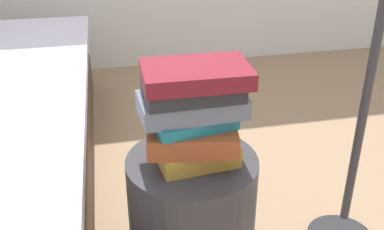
{
  "coord_description": "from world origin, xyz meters",
  "views": [
    {
      "loc": [
        -0.25,
        -1.15,
        1.23
      ],
      "look_at": [
        0.0,
        0.0,
        0.62
      ],
      "focal_mm": 44.87,
      "sensor_mm": 36.0,
      "label": 1
    }
  ],
  "objects_px": {
    "side_table": "(192,223)",
    "book_teal": "(191,119)",
    "book_ochre": "(195,150)",
    "book_charcoal": "(194,89)",
    "book_maroon": "(196,74)",
    "book_rust": "(192,133)",
    "book_slate": "(193,105)"
  },
  "relations": [
    {
      "from": "book_ochre",
      "to": "book_teal",
      "type": "distance_m",
      "value": 0.11
    },
    {
      "from": "book_rust",
      "to": "book_charcoal",
      "type": "distance_m",
      "value": 0.14
    },
    {
      "from": "book_rust",
      "to": "book_maroon",
      "type": "distance_m",
      "value": 0.19
    },
    {
      "from": "book_maroon",
      "to": "book_ochre",
      "type": "bearing_deg",
      "value": 87.32
    },
    {
      "from": "side_table",
      "to": "book_slate",
      "type": "distance_m",
      "value": 0.41
    },
    {
      "from": "book_slate",
      "to": "book_charcoal",
      "type": "height_order",
      "value": "book_charcoal"
    },
    {
      "from": "book_ochre",
      "to": "book_teal",
      "type": "height_order",
      "value": "book_teal"
    },
    {
      "from": "book_slate",
      "to": "book_charcoal",
      "type": "distance_m",
      "value": 0.05
    },
    {
      "from": "book_ochre",
      "to": "book_maroon",
      "type": "relative_size",
      "value": 0.78
    },
    {
      "from": "book_charcoal",
      "to": "book_maroon",
      "type": "relative_size",
      "value": 0.91
    },
    {
      "from": "book_maroon",
      "to": "book_teal",
      "type": "bearing_deg",
      "value": 140.98
    },
    {
      "from": "book_ochre",
      "to": "book_charcoal",
      "type": "distance_m",
      "value": 0.2
    },
    {
      "from": "book_teal",
      "to": "book_maroon",
      "type": "distance_m",
      "value": 0.14
    },
    {
      "from": "book_rust",
      "to": "book_charcoal",
      "type": "bearing_deg",
      "value": -64.15
    },
    {
      "from": "side_table",
      "to": "book_teal",
      "type": "bearing_deg",
      "value": 140.27
    },
    {
      "from": "book_slate",
      "to": "book_teal",
      "type": "bearing_deg",
      "value": 165.49
    },
    {
      "from": "book_maroon",
      "to": "book_rust",
      "type": "bearing_deg",
      "value": 129.73
    },
    {
      "from": "book_teal",
      "to": "book_charcoal",
      "type": "bearing_deg",
      "value": -63.35
    },
    {
      "from": "book_maroon",
      "to": "book_charcoal",
      "type": "bearing_deg",
      "value": 164.08
    },
    {
      "from": "book_teal",
      "to": "book_maroon",
      "type": "relative_size",
      "value": 0.78
    },
    {
      "from": "side_table",
      "to": "book_ochre",
      "type": "relative_size",
      "value": 2.09
    },
    {
      "from": "book_ochre",
      "to": "book_rust",
      "type": "height_order",
      "value": "book_rust"
    },
    {
      "from": "side_table",
      "to": "book_slate",
      "type": "height_order",
      "value": "book_slate"
    },
    {
      "from": "side_table",
      "to": "book_maroon",
      "type": "height_order",
      "value": "book_maroon"
    },
    {
      "from": "side_table",
      "to": "book_teal",
      "type": "xyz_separation_m",
      "value": [
        -0.0,
        0.0,
        0.37
      ]
    },
    {
      "from": "book_maroon",
      "to": "side_table",
      "type": "bearing_deg",
      "value": 140.84
    },
    {
      "from": "book_ochre",
      "to": "book_rust",
      "type": "xyz_separation_m",
      "value": [
        -0.01,
        -0.0,
        0.06
      ]
    },
    {
      "from": "book_ochre",
      "to": "book_teal",
      "type": "relative_size",
      "value": 1.0
    },
    {
      "from": "book_ochre",
      "to": "book_rust",
      "type": "bearing_deg",
      "value": -160.61
    },
    {
      "from": "book_charcoal",
      "to": "book_maroon",
      "type": "xyz_separation_m",
      "value": [
        0.01,
        -0.0,
        0.04
      ]
    },
    {
      "from": "side_table",
      "to": "book_charcoal",
      "type": "height_order",
      "value": "book_charcoal"
    },
    {
      "from": "book_rust",
      "to": "book_teal",
      "type": "relative_size",
      "value": 1.11
    }
  ]
}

